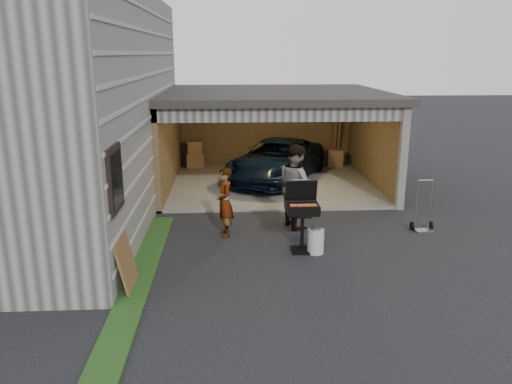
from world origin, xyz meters
TOP-DOWN VIEW (x-y plane):
  - ground at (0.00, 0.00)m, footprint 80.00×80.00m
  - house at (-6.00, 4.00)m, footprint 7.00×11.00m
  - groundcover_strip at (-2.25, -1.00)m, footprint 0.50×8.00m
  - garage at (0.76, 6.79)m, footprint 6.80×6.30m
  - minivan at (0.92, 6.65)m, footprint 3.87×5.10m
  - woman at (-0.70, 1.83)m, footprint 0.48×0.63m
  - man at (0.98, 2.40)m, footprint 1.00×1.14m
  - bbq_grill at (0.90, 0.81)m, footprint 0.66×0.58m
  - propane_tank at (1.17, 0.67)m, footprint 0.40×0.40m
  - plywood_panel at (-2.40, -0.76)m, footprint 0.25×0.88m
  - hand_truck at (3.90, 1.88)m, footprint 0.51×0.39m

SIDE VIEW (x-z plane):
  - ground at x=0.00m, z-range 0.00..0.00m
  - groundcover_strip at x=-2.25m, z-range 0.00..0.06m
  - hand_truck at x=3.90m, z-range -0.38..0.85m
  - propane_tank at x=1.17m, z-range 0.00..0.51m
  - plywood_panel at x=-2.40m, z-range 0.00..0.98m
  - minivan at x=0.92m, z-range 0.00..1.29m
  - woman at x=-0.70m, z-range 0.00..1.56m
  - bbq_grill at x=0.90m, z-range 0.14..1.60m
  - man at x=0.98m, z-range 0.00..1.98m
  - garage at x=0.76m, z-range 0.42..3.32m
  - house at x=-6.00m, z-range 0.00..5.50m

